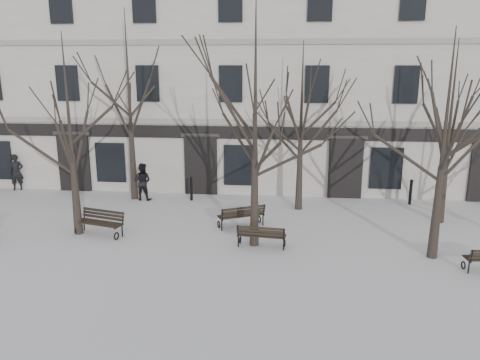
# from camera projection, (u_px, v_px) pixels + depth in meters

# --- Properties ---
(ground) EXTENTS (100.00, 100.00, 0.00)m
(ground) POSITION_uv_depth(u_px,v_px,m) (263.00, 262.00, 15.37)
(ground) COLOR silver
(ground) RESTS_ON ground
(building) EXTENTS (40.40, 10.20, 11.40)m
(building) POSITION_uv_depth(u_px,v_px,m) (276.00, 78.00, 26.54)
(building) COLOR beige
(building) RESTS_ON ground
(tree_0) EXTENTS (5.20, 5.20, 7.43)m
(tree_0) POSITION_uv_depth(u_px,v_px,m) (68.00, 112.00, 16.81)
(tree_0) COLOR black
(tree_0) RESTS_ON ground
(tree_1) EXTENTS (5.91, 5.91, 8.44)m
(tree_1) POSITION_uv_depth(u_px,v_px,m) (255.00, 96.00, 15.52)
(tree_1) COLOR black
(tree_1) RESTS_ON ground
(tree_2) EXTENTS (5.20, 5.20, 7.43)m
(tree_2) POSITION_uv_depth(u_px,v_px,m) (446.00, 119.00, 14.60)
(tree_2) COLOR black
(tree_2) RESTS_ON ground
(tree_4) EXTENTS (6.11, 6.11, 8.73)m
(tree_4) POSITION_uv_depth(u_px,v_px,m) (128.00, 83.00, 21.21)
(tree_4) COLOR black
(tree_4) RESTS_ON ground
(tree_5) EXTENTS (5.08, 5.08, 7.25)m
(tree_5) POSITION_uv_depth(u_px,v_px,m) (302.00, 107.00, 19.86)
(tree_5) COLOR black
(tree_5) RESTS_ON ground
(tree_6) EXTENTS (5.08, 5.08, 7.26)m
(tree_6) POSITION_uv_depth(u_px,v_px,m) (451.00, 111.00, 18.12)
(tree_6) COLOR black
(tree_6) RESTS_ON ground
(bench_1) EXTENTS (1.75, 0.79, 0.86)m
(bench_1) POSITION_uv_depth(u_px,v_px,m) (261.00, 235.00, 16.44)
(bench_1) COLOR black
(bench_1) RESTS_ON ground
(bench_3) EXTENTS (1.96, 1.14, 0.94)m
(bench_3) POSITION_uv_depth(u_px,v_px,m) (100.00, 222.00, 17.69)
(bench_3) COLOR black
(bench_3) RESTS_ON ground
(bench_4) EXTENTS (1.92, 1.40, 0.93)m
(bench_4) POSITION_uv_depth(u_px,v_px,m) (242.00, 215.00, 18.49)
(bench_4) COLOR black
(bench_4) RESTS_ON ground
(bollard_a) EXTENTS (0.15, 0.15, 1.15)m
(bollard_a) POSITION_uv_depth(u_px,v_px,m) (191.00, 188.00, 22.11)
(bollard_a) COLOR black
(bollard_a) RESTS_ON ground
(bollard_b) EXTENTS (0.15, 0.15, 1.19)m
(bollard_b) POSITION_uv_depth(u_px,v_px,m) (411.00, 191.00, 21.45)
(bollard_b) COLOR black
(bollard_b) RESTS_ON ground
(pedestrian_a) EXTENTS (0.79, 0.65, 1.85)m
(pedestrian_a) POSITION_uv_depth(u_px,v_px,m) (18.00, 190.00, 24.11)
(pedestrian_a) COLOR black
(pedestrian_a) RESTS_ON ground
(pedestrian_b) EXTENTS (0.92, 0.74, 1.78)m
(pedestrian_b) POSITION_uv_depth(u_px,v_px,m) (143.00, 200.00, 22.35)
(pedestrian_b) COLOR black
(pedestrian_b) RESTS_ON ground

